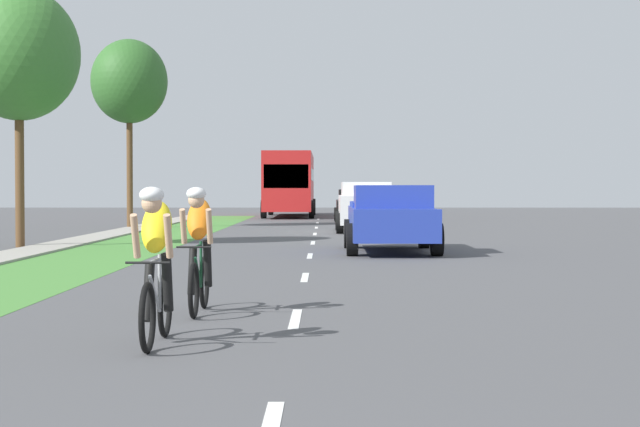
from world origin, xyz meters
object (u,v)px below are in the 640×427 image
cyclist_lead (156,264)px  street_tree_near (19,54)px  cyclist_trailing (199,249)px  pickup_blue (391,218)px  sedan_black (355,205)px  bus_red (290,181)px  street_tree_far (129,82)px  suv_white (366,206)px

cyclist_lead → street_tree_near: (-6.44, 16.67, 4.30)m
cyclist_trailing → pickup_blue: 12.53m
sedan_black → bus_red: size_ratio=0.37×
cyclist_trailing → street_tree_far: 28.18m
pickup_blue → cyclist_trailing: bearing=-104.7°
suv_white → bus_red: size_ratio=0.41×
sedan_black → street_tree_far: (-9.14, -8.14, 4.98)m
bus_red → pickup_blue: bearing=-83.5°
cyclist_trailing → bus_red: 43.62m
cyclist_trailing → pickup_blue: pickup_blue is taller
suv_white → sedan_black: suv_white is taller
cyclist_lead → pickup_blue: bearing=77.4°
cyclist_lead → street_tree_far: bearing=101.5°
pickup_blue → sedan_black: 23.08m
bus_red → street_tree_far: size_ratio=1.56×
pickup_blue → street_tree_far: (-9.33, 14.94, 4.92)m
suv_white → sedan_black: bearing=90.2°
pickup_blue → street_tree_far: size_ratio=0.69×
suv_white → cyclist_trailing: bearing=-97.3°
cyclist_trailing → sedan_black: cyclist_trailing is taller
sedan_black → cyclist_trailing: bearing=-94.9°
cyclist_trailing → street_tree_near: 16.16m
cyclist_lead → cyclist_trailing: same height
cyclist_lead → street_tree_far: 30.60m
cyclist_lead → cyclist_trailing: 2.53m
pickup_blue → sedan_black: (-0.18, 23.08, -0.06)m
pickup_blue → street_tree_near: street_tree_near is taller
pickup_blue → bus_red: bearing=96.5°
pickup_blue → cyclist_lead: bearing=-102.6°
street_tree_near → street_tree_far: bearing=88.2°
bus_red → street_tree_near: 30.26m
street_tree_near → cyclist_trailing: bearing=-65.1°
pickup_blue → bus_red: bus_red is taller
cyclist_lead → pickup_blue: (3.29, 14.65, 0.02)m
cyclist_trailing → street_tree_far: size_ratio=0.23×
cyclist_trailing → street_tree_far: (-6.14, 27.06, 4.94)m
street_tree_far → street_tree_near: bearing=-91.8°
bus_red → street_tree_near: size_ratio=1.68×
pickup_blue → bus_red: (-3.58, 31.48, 1.15)m
pickup_blue → sedan_black: size_ratio=1.19×
street_tree_near → suv_white: bearing=44.9°
cyclist_lead → sedan_black: size_ratio=0.40×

